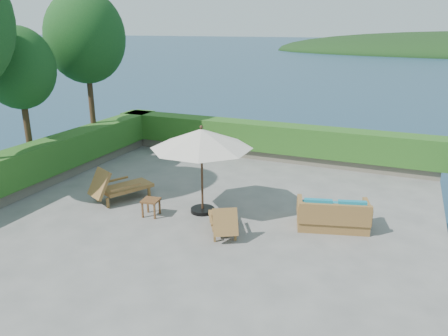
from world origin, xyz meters
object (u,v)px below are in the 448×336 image
at_px(patio_umbrella, 201,139).
at_px(lounge_right, 223,221).
at_px(lounge_left, 118,186).
at_px(side_table, 151,202).
at_px(wicker_loveseat, 333,216).

distance_m(patio_umbrella, lounge_right, 2.20).
bearing_deg(lounge_left, patio_umbrella, 30.72).
height_order(lounge_right, side_table, lounge_right).
relative_size(patio_umbrella, side_table, 7.15).
relative_size(patio_umbrella, lounge_right, 2.33).
relative_size(lounge_left, side_table, 3.89).
bearing_deg(patio_umbrella, wicker_loveseat, 5.67).
height_order(patio_umbrella, lounge_right, patio_umbrella).
relative_size(lounge_right, side_table, 3.07).
distance_m(patio_umbrella, wicker_loveseat, 3.82).
bearing_deg(lounge_right, wicker_loveseat, -0.64).
height_order(lounge_right, wicker_loveseat, wicker_loveseat).
relative_size(patio_umbrella, lounge_left, 1.84).
xyz_separation_m(patio_umbrella, lounge_right, (1.02, -0.98, -1.68)).
xyz_separation_m(patio_umbrella, side_table, (-1.15, -0.75, -1.64)).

